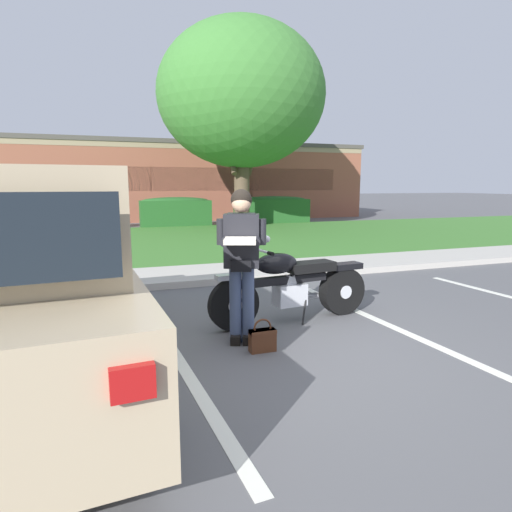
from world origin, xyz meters
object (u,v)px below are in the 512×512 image
hedge_left (63,214)px  hedge_center_right (272,209)px  shade_tree (241,96)px  handbag (262,338)px  brick_building (143,181)px  hedge_center_left (176,211)px  motorcycle (297,284)px  parked_suv_adjacent (9,277)px  rider_person (242,254)px

hedge_left → hedge_center_right: bearing=0.0°
shade_tree → hedge_left: bearing=164.5°
handbag → brick_building: brick_building is taller
shade_tree → hedge_left: size_ratio=2.57×
hedge_center_left → hedge_left: bearing=-180.0°
motorcycle → hedge_center_right: size_ratio=0.67×
parked_suv_adjacent → shade_tree: bearing=63.9°
hedge_center_left → motorcycle: bearing=-92.1°
hedge_left → hedge_center_left: same height
hedge_left → hedge_center_right: 8.65m
parked_suv_adjacent → brick_building: (2.87, 20.71, 0.97)m
shade_tree → handbag: bearing=-106.5°
motorcycle → hedge_left: bearing=106.4°
hedge_center_right → brick_building: size_ratio=0.15×
handbag → rider_person: bearing=111.9°
motorcycle → hedge_left: 13.68m
shade_tree → hedge_center_right: bearing=42.7°
rider_person → hedge_center_left: rider_person is taller
rider_person → handbag: bearing=-68.1°
motorcycle → hedge_center_right: bearing=69.9°
rider_person → brick_building: size_ratio=0.08×
shade_tree → hedge_left: (-6.65, 1.84, -4.41)m
hedge_left → brick_building: 7.82m
shade_tree → hedge_center_left: (-2.32, 1.84, -4.41)m
rider_person → handbag: (0.13, -0.32, -0.86)m
handbag → motorcycle: bearing=47.1°
rider_person → parked_suv_adjacent: parked_suv_adjacent is taller
motorcycle → hedge_center_left: 13.13m
shade_tree → hedge_center_left: bearing=141.6°
motorcycle → rider_person: 1.18m
rider_person → brick_building: brick_building is taller
handbag → hedge_center_left: size_ratio=0.12×
parked_suv_adjacent → brick_building: brick_building is taller
hedge_left → rider_person: bearing=-77.9°
shade_tree → rider_person: bearing=-107.4°
brick_building → handbag: bearing=-91.5°
handbag → hedge_center_left: bearing=84.9°
hedge_left → parked_suv_adjacent: bearing=-86.9°
handbag → parked_suv_adjacent: (-2.32, 0.08, 0.81)m
hedge_center_right → handbag: bearing=-111.8°
handbag → hedge_center_left: (1.26, 13.97, 0.51)m
motorcycle → brick_building: 20.00m
rider_person → shade_tree: 13.02m
motorcycle → rider_person: rider_person is taller
shade_tree → brick_building: (-3.03, 8.66, -3.13)m
shade_tree → hedge_left: shade_tree is taller
parked_suv_adjacent → brick_building: 20.93m
motorcycle → hedge_center_left: (0.47, 13.12, 0.17)m
brick_building → hedge_left: bearing=-117.9°
hedge_center_left → brick_building: (-0.71, 6.82, 1.28)m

